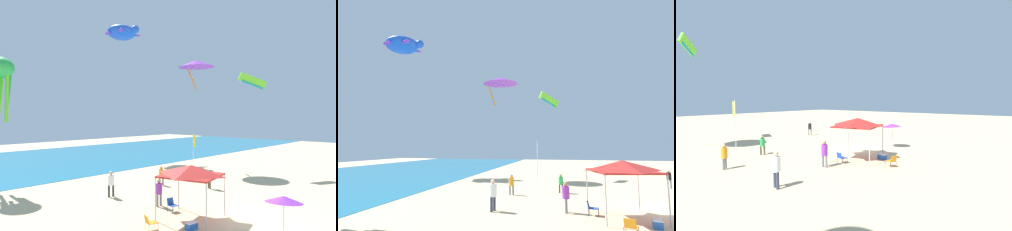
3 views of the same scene
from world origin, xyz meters
The scene contains 13 objects.
ground centered at (0.00, 0.00, -0.05)m, with size 120.00×120.00×0.10m, color #D6BC8C.
canopy_tent centered at (-1.95, 2.55, 2.79)m, with size 3.63×3.78×3.13m.
beach_umbrella centered at (-1.97, -2.98, 2.10)m, with size 1.77×1.76×2.36m.
folding_chair_near_cooler centered at (-4.98, 2.95, 0.47)m, with size 0.77×0.70×0.82m.
folding_chair_left_of_tent centered at (-1.71, 4.26, 0.47)m, with size 0.62×0.70×0.82m.
cooler_box centered at (-3.40, 1.40, 0.20)m, with size 0.68×0.52×0.40m.
banner_flag centered at (5.47, 8.05, 2.66)m, with size 0.36×0.06×4.45m.
person_by_tent centered at (-2.06, 10.00, 1.12)m, with size 0.50×0.45×1.90m.
person_far_stroller centered at (5.01, 6.06, 0.92)m, with size 0.37×0.39×1.57m.
person_beachcomber centered at (9.58, -3.74, 1.02)m, with size 0.43×0.41×1.75m.
person_near_umbrella centered at (3.34, 9.97, 0.97)m, with size 0.39×0.39×1.65m.
person_kite_handler centered at (-1.42, 5.67, 1.05)m, with size 0.48×0.42×1.79m.
kite_parafoil_lime centered at (15.31, 7.45, 9.86)m, with size 2.33×2.51×1.94m.
Camera 3 is at (-12.14, 17.44, 4.51)m, focal length 25.98 mm.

